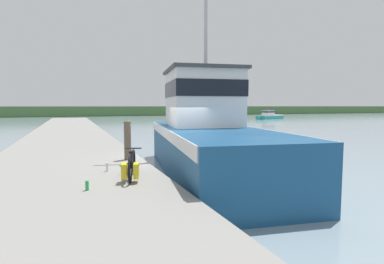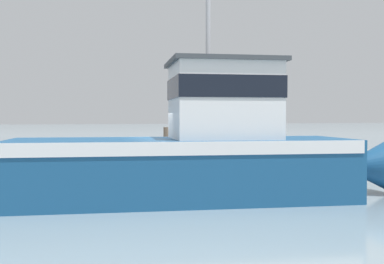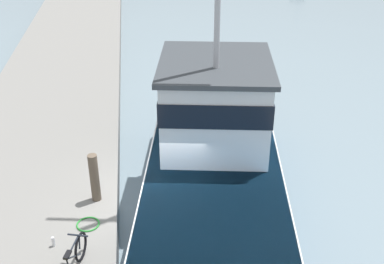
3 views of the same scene
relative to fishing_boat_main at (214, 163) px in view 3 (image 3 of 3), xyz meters
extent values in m
plane|color=gray|center=(-1.59, -0.24, -1.46)|extent=(320.00, 320.00, 0.00)
cube|color=gray|center=(-4.98, -0.24, -1.10)|extent=(4.91, 80.00, 0.72)
cube|color=navy|center=(-0.10, -0.57, -0.58)|extent=(4.81, 10.06, 1.75)
cone|color=navy|center=(0.85, 5.04, -0.58)|extent=(1.93, 1.99, 1.66)
cube|color=white|center=(-0.10, -0.57, 0.12)|extent=(4.85, 9.88, 0.35)
cube|color=white|center=(0.10, 0.62, 1.36)|extent=(3.04, 3.27, 2.14)
cube|color=black|center=(0.10, 0.62, 1.73)|extent=(3.10, 3.34, 0.60)
cube|color=#3D4247|center=(0.10, 0.62, 2.49)|extent=(3.29, 3.54, 0.12)
torus|color=black|center=(-3.26, -2.30, -0.42)|extent=(0.23, 0.63, 0.64)
cylinder|color=#232833|center=(-3.37, -2.68, -0.33)|extent=(0.22, 0.67, 0.50)
cylinder|color=#232833|center=(-3.35, -2.63, -0.09)|extent=(0.18, 0.55, 0.05)
cylinder|color=#232833|center=(-3.27, -2.33, -0.26)|extent=(0.06, 0.11, 0.33)
cylinder|color=#232833|center=(-3.28, -2.36, -0.05)|extent=(0.43, 0.16, 0.04)
cube|color=black|center=(-3.44, -2.92, -0.05)|extent=(0.16, 0.26, 0.05)
cylinder|color=brown|center=(-3.05, -0.17, -0.09)|extent=(0.23, 0.23, 1.31)
torus|color=green|center=(-3.21, -1.18, -0.72)|extent=(0.55, 0.55, 0.04)
cylinder|color=silver|center=(-3.92, -1.82, -0.62)|extent=(0.07, 0.07, 0.25)
camera|label=1|loc=(-4.81, -10.36, 1.09)|focal=28.00mm
camera|label=2|loc=(13.00, -4.73, 0.90)|focal=45.00mm
camera|label=3|loc=(-1.89, -10.40, 6.63)|focal=45.00mm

